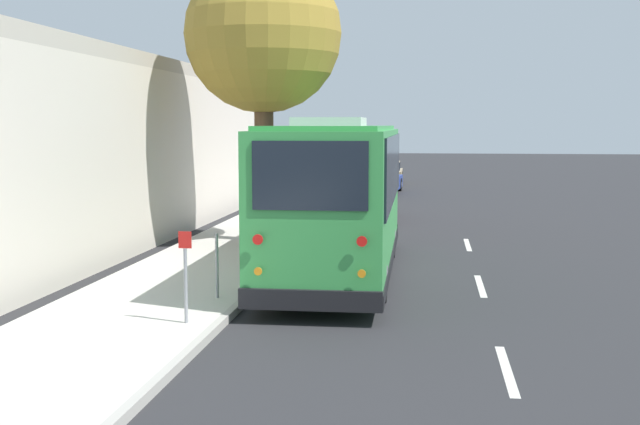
% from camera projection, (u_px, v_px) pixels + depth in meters
% --- Properties ---
extents(ground_plane, '(160.00, 160.00, 0.00)m').
position_uv_depth(ground_plane, '(366.00, 269.00, 19.24)').
color(ground_plane, '#28282B').
extents(sidewalk_slab, '(80.00, 3.39, 0.15)m').
position_uv_depth(sidewalk_slab, '(213.00, 262.00, 19.74)').
color(sidewalk_slab, beige).
rests_on(sidewalk_slab, ground).
extents(curb_strip, '(80.00, 0.14, 0.15)m').
position_uv_depth(curb_strip, '(283.00, 264.00, 19.50)').
color(curb_strip, '#AAA69D').
rests_on(curb_strip, ground).
extents(shuttle_bus, '(9.53, 2.83, 3.60)m').
position_uv_depth(shuttle_bus, '(338.00, 192.00, 18.16)').
color(shuttle_bus, green).
rests_on(shuttle_bus, ground).
extents(parked_sedan_maroon, '(4.20, 1.82, 1.27)m').
position_uv_depth(parked_sedan_maroon, '(360.00, 203.00, 29.56)').
color(parked_sedan_maroon, maroon).
rests_on(parked_sedan_maroon, ground).
extents(parked_sedan_silver, '(4.55, 1.86, 1.33)m').
position_uv_depth(parked_sedan_silver, '(373.00, 190.00, 35.06)').
color(parked_sedan_silver, '#A8AAAF').
rests_on(parked_sedan_silver, ground).
extents(parked_sedan_blue, '(4.59, 1.99, 1.33)m').
position_uv_depth(parked_sedan_blue, '(382.00, 181.00, 40.69)').
color(parked_sedan_blue, navy).
rests_on(parked_sedan_blue, ground).
extents(parked_sedan_tan, '(4.30, 1.73, 1.31)m').
position_uv_depth(parked_sedan_tan, '(388.00, 173.00, 47.29)').
color(parked_sedan_tan, tan).
rests_on(parked_sedan_tan, ground).
extents(street_tree, '(4.40, 4.40, 8.68)m').
position_uv_depth(street_tree, '(264.00, 25.00, 22.43)').
color(street_tree, brown).
rests_on(street_tree, sidewalk_slab).
extents(sign_post_near, '(0.06, 0.22, 1.54)m').
position_uv_depth(sign_post_near, '(186.00, 276.00, 13.31)').
color(sign_post_near, gray).
rests_on(sign_post_near, sidewalk_slab).
extents(sign_post_far, '(0.06, 0.06, 1.24)m').
position_uv_depth(sign_post_far, '(217.00, 266.00, 15.28)').
color(sign_post_far, gray).
rests_on(sign_post_far, sidewalk_slab).
extents(building_backdrop, '(24.66, 7.51, 5.42)m').
position_uv_depth(building_backdrop, '(50.00, 156.00, 24.26)').
color(building_backdrop, beige).
rests_on(building_backdrop, ground).
extents(lane_stripe_behind, '(2.40, 0.14, 0.01)m').
position_uv_depth(lane_stripe_behind, '(507.00, 370.00, 11.31)').
color(lane_stripe_behind, silver).
rests_on(lane_stripe_behind, ground).
extents(lane_stripe_mid, '(2.40, 0.14, 0.01)m').
position_uv_depth(lane_stripe_mid, '(480.00, 286.00, 17.22)').
color(lane_stripe_mid, silver).
rests_on(lane_stripe_mid, ground).
extents(lane_stripe_ahead, '(2.40, 0.14, 0.01)m').
position_uv_depth(lane_stripe_ahead, '(468.00, 245.00, 23.13)').
color(lane_stripe_ahead, silver).
rests_on(lane_stripe_ahead, ground).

